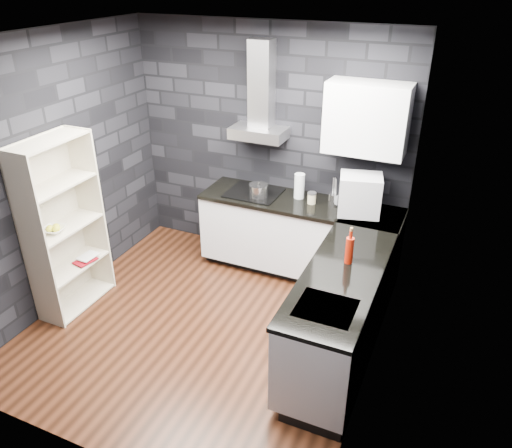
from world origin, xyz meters
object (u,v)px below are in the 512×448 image
Objects in this scene: appliance_garage at (360,195)px; red_bottle at (349,250)px; utensil_crock at (333,200)px; pot at (259,191)px; storage_jar at (312,199)px; glass_vase at (299,186)px; fruit_bowl at (54,229)px; bookshelf at (64,227)px.

red_bottle is (0.14, -0.94, -0.11)m from appliance_garage.
red_bottle reaches higher than utensil_crock.
storage_jar is (0.59, 0.08, -0.02)m from pot.
glass_vase is 0.72m from appliance_garage.
glass_vase is at bearing 127.38° from red_bottle.
glass_vase reaches higher than pot.
appliance_garage is at bearing -12.55° from glass_vase.
utensil_crock reaches higher than pot.
fruit_bowl is at bearing -143.86° from utensil_crock.
fruit_bowl is at bearing -167.20° from red_bottle.
utensil_crock is at bearing 112.67° from red_bottle.
utensil_crock is 0.69× the size of fruit_bowl.
utensil_crock is at bearing -7.26° from glass_vase.
glass_vase reaches higher than storage_jar.
bookshelf reaches higher than appliance_garage.
appliance_garage is at bearing 31.25° from fruit_bowl.
bookshelf reaches higher than storage_jar.
bookshelf is at bearing -135.67° from pot.
storage_jar is 1.21m from red_bottle.
red_bottle is (0.84, -1.10, -0.02)m from glass_vase.
pot is 1.12m from appliance_garage.
bookshelf is at bearing -145.98° from utensil_crock.
bookshelf is (-2.27, -1.54, -0.07)m from utensil_crock.
appliance_garage is 3.01m from fruit_bowl.
pot is 2.04m from bookshelf.
utensil_crock is 1.13m from red_bottle.
utensil_crock is 0.35m from appliance_garage.
glass_vase is at bearing 172.74° from utensil_crock.
glass_vase is 2.52× the size of storage_jar.
pot is at bearing -172.34° from storage_jar.
glass_vase is 1.38m from red_bottle.
storage_jar is at bearing 27.56° from bookshelf.
appliance_garage is at bearing -19.43° from utensil_crock.
red_bottle is 0.13× the size of bookshelf.
fruit_bowl is (-2.57, -1.56, -0.19)m from appliance_garage.
storage_jar is 2.54m from bookshelf.
utensil_crock is 0.59× the size of red_bottle.
utensil_crock is (0.23, 0.03, 0.02)m from storage_jar.
storage_jar is at bearing 7.66° from pot.
bookshelf reaches higher than utensil_crock.
utensil_crock is at bearing 25.27° from bookshelf.
appliance_garage is 2.95m from bookshelf.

